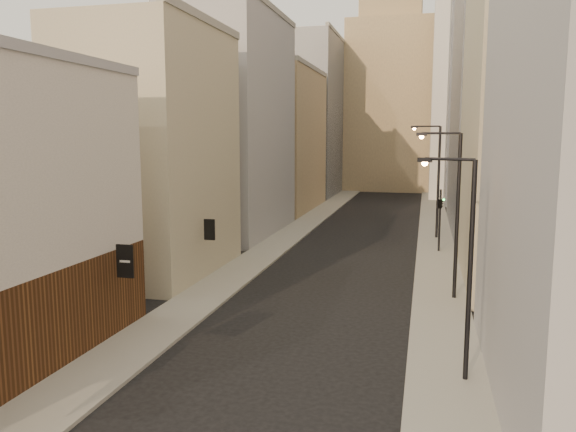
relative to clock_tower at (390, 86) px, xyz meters
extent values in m
cube|color=gray|center=(-5.50, -37.00, -17.56)|extent=(3.00, 140.00, 0.15)
cube|color=gray|center=(7.50, -37.00, -17.56)|extent=(3.00, 140.00, 0.15)
cube|color=#98989D|center=(-7.20, -83.00, -5.53)|extent=(0.60, 16.00, 0.40)
cube|color=black|center=(-6.30, -78.00, -14.03)|extent=(0.80, 0.08, 1.50)
cube|color=black|center=(-6.30, -68.00, -14.23)|extent=(0.70, 0.08, 1.30)
cube|color=#BAB091|center=(-11.00, -66.00, -9.63)|extent=(8.00, 12.00, 16.00)
cube|color=#98989D|center=(-11.00, -50.00, -7.63)|extent=(8.00, 16.00, 20.00)
cube|color=#957F5D|center=(-11.00, -32.00, -9.13)|extent=(8.00, 18.00, 17.00)
cube|color=gray|center=(-11.00, -12.00, -5.63)|extent=(8.00, 20.00, 24.00)
cube|color=#BAB091|center=(13.00, -62.00, -7.63)|extent=(8.00, 16.00, 20.00)
cube|color=gray|center=(13.00, -42.00, -4.63)|extent=(8.00, 20.00, 26.00)
cube|color=gray|center=(19.00, -14.00, 7.37)|extent=(20.00, 22.00, 50.00)
cube|color=#957F5D|center=(0.00, 0.00, -3.63)|extent=(14.00, 14.00, 28.00)
cube|color=#957F5D|center=(0.00, 0.00, 13.37)|extent=(10.00, 10.00, 6.00)
cube|color=silver|center=(11.00, -14.00, -0.63)|extent=(8.00, 8.00, 34.00)
cylinder|color=black|center=(8.16, -79.07, -13.51)|extent=(0.18, 0.18, 8.25)
cylinder|color=black|center=(7.30, -78.76, -9.39)|extent=(1.76, 0.73, 0.11)
cube|color=black|center=(6.44, -78.44, -9.43)|extent=(0.54, 0.36, 0.16)
sphere|color=#FF903F|center=(6.44, -78.44, -9.55)|extent=(0.22, 0.22, 0.22)
cylinder|color=black|center=(8.24, -68.09, -13.01)|extent=(0.21, 0.21, 9.24)
cylinder|color=black|center=(7.22, -68.03, -8.39)|extent=(2.06, 0.24, 0.12)
cube|color=black|center=(6.20, -67.97, -8.45)|extent=(0.58, 0.26, 0.18)
sphere|color=#FF903F|center=(6.20, -67.97, -8.58)|extent=(0.25, 0.25, 0.25)
cylinder|color=black|center=(7.59, -48.77, -12.66)|extent=(0.22, 0.22, 9.96)
cylinder|color=black|center=(6.49, -48.80, -7.68)|extent=(2.21, 0.19, 0.13)
cube|color=black|center=(5.38, -48.82, -7.73)|extent=(0.61, 0.26, 0.20)
sphere|color=#FF903F|center=(5.38, -48.82, -7.88)|extent=(0.27, 0.27, 0.27)
cylinder|color=black|center=(7.67, -54.89, -15.13)|extent=(0.16, 0.16, 5.00)
imported|color=black|center=(7.67, -54.89, -13.43)|extent=(0.74, 0.74, 1.43)
sphere|color=#19E533|center=(7.92, -54.89, -13.43)|extent=(0.16, 0.16, 0.16)
camera|label=1|loc=(6.48, -99.82, -8.59)|focal=35.00mm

